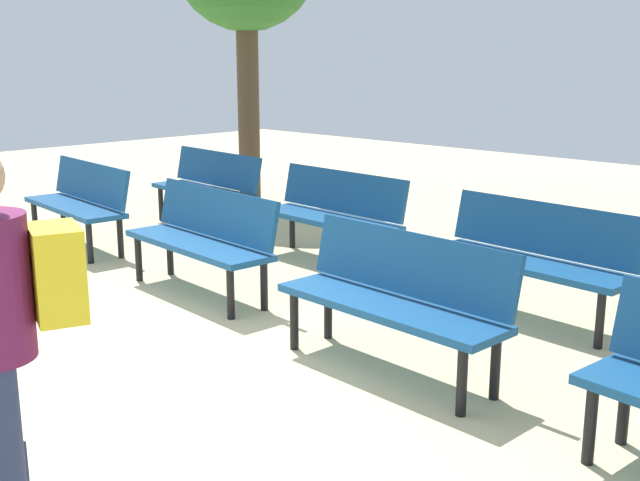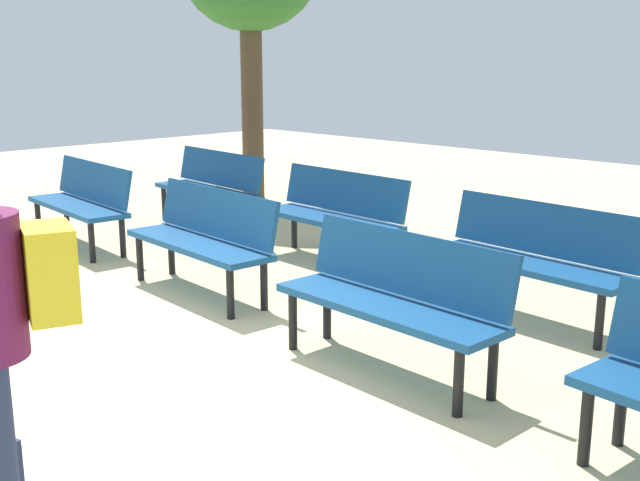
{
  "view_description": "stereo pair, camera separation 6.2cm",
  "coord_description": "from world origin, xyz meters",
  "px_view_note": "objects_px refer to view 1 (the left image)",
  "views": [
    {
      "loc": [
        4.18,
        -2.2,
        1.96
      ],
      "look_at": [
        0.0,
        2.05,
        0.55
      ],
      "focal_mm": 44.04,
      "sensor_mm": 36.0,
      "label": 1
    },
    {
      "loc": [
        4.22,
        -2.15,
        1.96
      ],
      "look_at": [
        0.0,
        2.05,
        0.55
      ],
      "focal_mm": 44.04,
      "sensor_mm": 36.0,
      "label": 2
    }
  ],
  "objects_px": {
    "bench_r1_c2": "(533,253)",
    "bench_r0_c0": "(80,199)",
    "bench_r1_c0": "(209,184)",
    "bench_r0_c2": "(396,293)",
    "bench_r1_c1": "(333,211)",
    "bench_r0_c1": "(204,235)"
  },
  "relations": [
    {
      "from": "bench_r0_c0",
      "to": "bench_r1_c0",
      "type": "xyz_separation_m",
      "value": [
        0.17,
        1.53,
        0.0
      ]
    },
    {
      "from": "bench_r0_c2",
      "to": "bench_r1_c1",
      "type": "height_order",
      "value": "same"
    },
    {
      "from": "bench_r0_c1",
      "to": "bench_r0_c0",
      "type": "bearing_deg",
      "value": -179.16
    },
    {
      "from": "bench_r1_c0",
      "to": "bench_r1_c2",
      "type": "relative_size",
      "value": 1.0
    },
    {
      "from": "bench_r0_c0",
      "to": "bench_r1_c1",
      "type": "xyz_separation_m",
      "value": [
        2.3,
        1.4,
        0.0
      ]
    },
    {
      "from": "bench_r1_c2",
      "to": "bench_r1_c1",
      "type": "bearing_deg",
      "value": 179.74
    },
    {
      "from": "bench_r0_c2",
      "to": "bench_r1_c0",
      "type": "bearing_deg",
      "value": 159.16
    },
    {
      "from": "bench_r1_c1",
      "to": "bench_r1_c2",
      "type": "bearing_deg",
      "value": -1.23
    },
    {
      "from": "bench_r0_c1",
      "to": "bench_r1_c2",
      "type": "relative_size",
      "value": 1.0
    },
    {
      "from": "bench_r0_c1",
      "to": "bench_r1_c0",
      "type": "distance_m",
      "value": 2.64
    },
    {
      "from": "bench_r1_c1",
      "to": "bench_r0_c2",
      "type": "bearing_deg",
      "value": -35.76
    },
    {
      "from": "bench_r1_c0",
      "to": "bench_r1_c1",
      "type": "height_order",
      "value": "same"
    },
    {
      "from": "bench_r0_c1",
      "to": "bench_r0_c2",
      "type": "xyz_separation_m",
      "value": [
        2.19,
        -0.16,
        0.0
      ]
    },
    {
      "from": "bench_r0_c1",
      "to": "bench_r1_c1",
      "type": "xyz_separation_m",
      "value": [
        0.05,
        1.51,
        0.0
      ]
    },
    {
      "from": "bench_r0_c0",
      "to": "bench_r1_c0",
      "type": "distance_m",
      "value": 1.54
    },
    {
      "from": "bench_r1_c0",
      "to": "bench_r0_c1",
      "type": "bearing_deg",
      "value": -34.29
    },
    {
      "from": "bench_r0_c0",
      "to": "bench_r1_c1",
      "type": "distance_m",
      "value": 2.69
    },
    {
      "from": "bench_r0_c2",
      "to": "bench_r0_c0",
      "type": "bearing_deg",
      "value": 178.58
    },
    {
      "from": "bench_r0_c1",
      "to": "bench_r1_c1",
      "type": "relative_size",
      "value": 1.01
    },
    {
      "from": "bench_r0_c0",
      "to": "bench_r0_c1",
      "type": "xyz_separation_m",
      "value": [
        2.24,
        -0.11,
        0.0
      ]
    },
    {
      "from": "bench_r0_c2",
      "to": "bench_r1_c1",
      "type": "distance_m",
      "value": 2.71
    },
    {
      "from": "bench_r1_c2",
      "to": "bench_r0_c0",
      "type": "bearing_deg",
      "value": -161.14
    }
  ]
}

